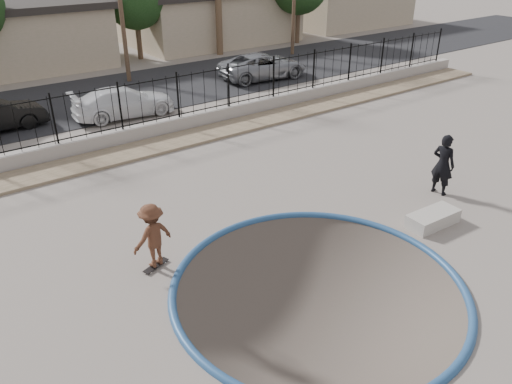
{
  "coord_description": "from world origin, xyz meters",
  "views": [
    {
      "loc": [
        -6.76,
        -7.71,
        7.42
      ],
      "look_at": [
        0.38,
        2.0,
        1.17
      ],
      "focal_mm": 35.0,
      "sensor_mm": 36.0,
      "label": 1
    }
  ],
  "objects": [
    {
      "name": "rock_strip",
      "position": [
        0.0,
        9.2,
        0.06
      ],
      "size": [
        42.0,
        1.6,
        0.11
      ],
      "primitive_type": "cube",
      "color": "#9C8266",
      "rests_on": "ground"
    },
    {
      "name": "house_center",
      "position": [
        0.0,
        26.5,
        1.97
      ],
      "size": [
        10.6,
        8.6,
        3.9
      ],
      "color": "tan",
      "rests_on": "ground"
    },
    {
      "name": "car_d",
      "position": [
        10.45,
        15.0,
        0.75
      ],
      "size": [
        5.33,
        2.88,
        1.42
      ],
      "primitive_type": "imported",
      "rotation": [
        0.0,
        0.0,
        1.47
      ],
      "color": "gray",
      "rests_on": "street"
    },
    {
      "name": "bowl_pit",
      "position": [
        0.0,
        -1.0,
        0.0
      ],
      "size": [
        6.84,
        6.84,
        1.8
      ],
      "primitive_type": null,
      "color": "#4C413A",
      "rests_on": "ground"
    },
    {
      "name": "ground",
      "position": [
        0.0,
        12.0,
        -1.1
      ],
      "size": [
        120.0,
        120.0,
        2.2
      ],
      "primitive_type": "cube",
      "color": "gray",
      "rests_on": "ground"
    },
    {
      "name": "skater",
      "position": [
        -2.72,
        2.01,
        0.84
      ],
      "size": [
        1.18,
        0.81,
        1.67
      ],
      "primitive_type": "imported",
      "rotation": [
        0.0,
        0.0,
        3.33
      ],
      "color": "brown",
      "rests_on": "ground"
    },
    {
      "name": "concrete_ledge",
      "position": [
        4.59,
        -0.81,
        0.2
      ],
      "size": [
        1.64,
        0.79,
        0.4
      ],
      "primitive_type": "cube",
      "rotation": [
        0.0,
        0.0,
        -0.06
      ],
      "color": "#B3AA9F",
      "rests_on": "ground"
    },
    {
      "name": "street",
      "position": [
        0.0,
        17.0,
        0.02
      ],
      "size": [
        90.0,
        8.0,
        0.04
      ],
      "primitive_type": "cube",
      "color": "black",
      "rests_on": "ground"
    },
    {
      "name": "coping_ring",
      "position": [
        0.0,
        -1.0,
        0.0
      ],
      "size": [
        7.04,
        7.04,
        0.2
      ],
      "primitive_type": "torus",
      "color": "navy",
      "rests_on": "ground"
    },
    {
      "name": "retaining_wall",
      "position": [
        0.0,
        10.3,
        0.3
      ],
      "size": [
        42.0,
        0.45,
        0.6
      ],
      "primitive_type": "cube",
      "color": "gray",
      "rests_on": "ground"
    },
    {
      "name": "house_east",
      "position": [
        14.0,
        26.5,
        1.97
      ],
      "size": [
        12.6,
        8.6,
        3.9
      ],
      "color": "tan",
      "rests_on": "ground"
    },
    {
      "name": "videographer",
      "position": [
        6.42,
        0.31,
        0.99
      ],
      "size": [
        0.57,
        0.79,
        1.99
      ],
      "primitive_type": "imported",
      "rotation": [
        0.0,
        0.0,
        1.71
      ],
      "color": "black",
      "rests_on": "ground"
    },
    {
      "name": "fence",
      "position": [
        0.0,
        10.3,
        1.5
      ],
      "size": [
        40.0,
        0.04,
        1.8
      ],
      "color": "black",
      "rests_on": "retaining_wall"
    },
    {
      "name": "car_c",
      "position": [
        1.36,
        13.4,
        0.7
      ],
      "size": [
        4.7,
        2.23,
        1.32
      ],
      "primitive_type": "imported",
      "rotation": [
        0.0,
        0.0,
        1.49
      ],
      "color": "white",
      "rests_on": "street"
    },
    {
      "name": "house_east_far",
      "position": [
        28.0,
        26.5,
        1.97
      ],
      "size": [
        11.6,
        8.6,
        3.9
      ],
      "color": "tan",
      "rests_on": "ground"
    },
    {
      "name": "skateboard",
      "position": [
        -2.72,
        2.01,
        0.05
      ],
      "size": [
        0.77,
        0.44,
        0.06
      ],
      "rotation": [
        0.0,
        0.0,
        0.36
      ],
      "color": "black",
      "rests_on": "ground"
    }
  ]
}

